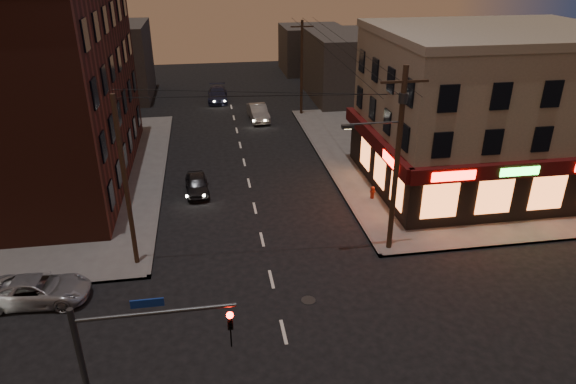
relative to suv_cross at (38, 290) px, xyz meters
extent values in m
plane|color=black|center=(10.99, -4.00, -0.65)|extent=(120.00, 120.00, 0.00)
cube|color=#514F4C|center=(28.99, 15.00, -0.57)|extent=(24.00, 28.00, 0.15)
cube|color=gray|center=(26.99, 9.50, 4.50)|extent=(15.00, 12.00, 10.00)
cube|color=gray|center=(26.99, 9.50, 9.75)|extent=(15.20, 12.20, 0.50)
cube|color=black|center=(26.99, 3.55, 1.20)|extent=(15.12, 0.25, 3.40)
cube|color=black|center=(19.54, 9.50, 1.20)|extent=(0.25, 12.12, 3.40)
cube|color=#440A0B|center=(26.99, 3.25, 3.00)|extent=(15.60, 0.50, 0.90)
cube|color=#440A0B|center=(19.24, 9.50, 3.00)|extent=(0.50, 12.60, 0.90)
cube|color=#FF140C|center=(21.69, 2.98, 3.00)|extent=(2.60, 0.06, 0.55)
cube|color=#26FF3F|center=(25.69, 2.98, 3.00)|extent=(2.40, 0.06, 0.50)
cube|color=#FF140C|center=(18.97, 5.70, 3.00)|extent=(0.06, 2.60, 0.55)
cube|color=orange|center=(26.39, 3.40, 1.30)|extent=(12.40, 0.08, 2.20)
cube|color=orange|center=(19.39, 8.50, 1.30)|extent=(0.08, 8.40, 2.20)
cube|color=#441E15|center=(-3.51, 15.00, 6.00)|extent=(12.00, 20.00, 13.00)
cube|color=#3F3D3A|center=(24.99, 34.00, 2.85)|extent=(10.00, 12.00, 7.00)
cube|color=#3F3D3A|center=(-2.01, 38.00, 3.35)|extent=(9.00, 10.00, 8.00)
cube|color=#3F3D3A|center=(22.99, 48.00, 2.35)|extent=(8.00, 8.00, 6.00)
cylinder|color=#382619|center=(17.79, 1.80, 4.50)|extent=(0.28, 0.28, 10.00)
cube|color=#382619|center=(17.79, 1.80, 8.70)|extent=(2.40, 0.12, 0.12)
cylinder|color=#333538|center=(17.79, 1.80, 7.90)|extent=(0.44, 0.44, 0.50)
cylinder|color=#333538|center=(16.49, 1.80, 6.70)|extent=(2.60, 0.10, 0.10)
cube|color=#333538|center=(15.09, 1.80, 6.60)|extent=(0.60, 0.25, 0.18)
cube|color=#FFD88C|center=(15.09, 1.80, 6.50)|extent=(0.35, 0.15, 0.04)
cylinder|color=#382619|center=(17.79, 28.00, 4.00)|extent=(0.26, 0.26, 9.00)
cylinder|color=#382619|center=(4.19, 2.50, 4.00)|extent=(0.24, 0.24, 9.00)
cylinder|color=#333538|center=(6.59, -9.60, 5.35)|extent=(4.40, 0.12, 0.12)
imported|color=black|center=(8.59, -9.60, 4.85)|extent=(0.16, 0.20, 1.00)
sphere|color=#FF0C05|center=(8.59, -9.72, 5.10)|extent=(0.20, 0.20, 0.20)
cube|color=navy|center=(6.39, -9.60, 5.70)|extent=(0.90, 0.05, 0.25)
imported|color=gray|center=(0.00, 0.00, 0.00)|extent=(4.81, 2.50, 1.30)
imported|color=black|center=(7.37, 10.92, -0.01)|extent=(1.74, 3.84, 1.28)
imported|color=gray|center=(13.31, 26.87, 0.11)|extent=(1.92, 4.70, 1.52)
imported|color=#1B1F36|center=(9.69, 34.56, 0.10)|extent=(2.28, 5.21, 1.49)
cylinder|color=maroon|center=(18.79, 7.91, -0.16)|extent=(0.32, 0.32, 0.67)
sphere|color=maroon|center=(18.79, 7.91, 0.21)|extent=(0.27, 0.27, 0.27)
cylinder|color=maroon|center=(18.79, 7.91, -0.03)|extent=(0.38, 0.25, 0.13)
cylinder|color=maroon|center=(18.79, 7.91, -0.03)|extent=(0.25, 0.38, 0.13)
camera|label=1|loc=(8.34, -21.36, 14.36)|focal=32.00mm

